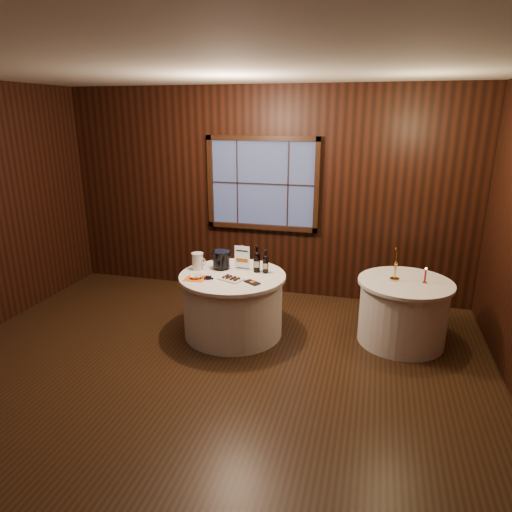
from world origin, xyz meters
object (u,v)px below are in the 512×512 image
(sign_stand, at_px, (242,261))
(red_candle, at_px, (425,277))
(main_table, at_px, (233,304))
(chocolate_plate, at_px, (231,279))
(brass_candlestick, at_px, (396,268))
(port_bottle_right, at_px, (266,263))
(glass_pitcher, at_px, (198,261))
(side_table, at_px, (403,312))
(grape_bunch, at_px, (208,278))
(port_bottle_left, at_px, (257,261))
(ice_bucket, at_px, (221,259))
(cracker_bowl, at_px, (196,277))
(chocolate_box, at_px, (252,282))

(sign_stand, bearing_deg, red_candle, 4.14)
(main_table, relative_size, chocolate_plate, 4.02)
(main_table, xyz_separation_m, brass_candlestick, (1.87, 0.31, 0.53))
(port_bottle_right, relative_size, chocolate_plate, 0.92)
(sign_stand, xyz_separation_m, glass_pitcher, (-0.53, -0.14, 0.00))
(side_table, xyz_separation_m, chocolate_plate, (-1.96, -0.48, 0.40))
(grape_bunch, bearing_deg, glass_pitcher, 128.87)
(brass_candlestick, height_order, red_candle, brass_candlestick)
(glass_pitcher, bearing_deg, side_table, 17.74)
(sign_stand, relative_size, port_bottle_left, 0.92)
(grape_bunch, height_order, red_candle, red_candle)
(ice_bucket, distance_m, chocolate_plate, 0.43)
(ice_bucket, height_order, glass_pitcher, ice_bucket)
(sign_stand, bearing_deg, cracker_bowl, -131.23)
(red_candle, bearing_deg, chocolate_box, -165.22)
(sign_stand, distance_m, port_bottle_left, 0.21)
(chocolate_box, relative_size, red_candle, 1.00)
(port_bottle_left, bearing_deg, port_bottle_right, -14.95)
(port_bottle_left, bearing_deg, side_table, -8.67)
(main_table, distance_m, sign_stand, 0.54)
(port_bottle_right, relative_size, chocolate_box, 1.57)
(brass_candlestick, bearing_deg, chocolate_plate, -165.25)
(red_candle, bearing_deg, side_table, 175.97)
(grape_bunch, bearing_deg, cracker_bowl, 179.35)
(chocolate_plate, xyz_separation_m, brass_candlestick, (1.84, 0.48, 0.13))
(side_table, bearing_deg, cracker_bowl, -167.42)
(sign_stand, height_order, glass_pitcher, sign_stand)
(ice_bucket, height_order, brass_candlestick, brass_candlestick)
(main_table, distance_m, red_candle, 2.26)
(main_table, xyz_separation_m, sign_stand, (0.06, 0.22, 0.49))
(ice_bucket, relative_size, chocolate_box, 1.22)
(chocolate_box, bearing_deg, chocolate_plate, -155.12)
(port_bottle_left, height_order, glass_pitcher, port_bottle_left)
(chocolate_box, distance_m, cracker_bowl, 0.68)
(sign_stand, distance_m, red_candle, 2.14)
(chocolate_box, height_order, glass_pitcher, glass_pitcher)
(port_bottle_left, bearing_deg, sign_stand, 151.83)
(cracker_bowl, bearing_deg, side_table, 12.58)
(glass_pitcher, distance_m, red_candle, 2.68)
(port_bottle_left, xyz_separation_m, chocolate_plate, (-0.22, -0.34, -0.13))
(port_bottle_right, distance_m, ice_bucket, 0.57)
(port_bottle_left, distance_m, cracker_bowl, 0.76)
(side_table, bearing_deg, main_table, -171.47)
(sign_stand, bearing_deg, side_table, 4.72)
(port_bottle_left, distance_m, chocolate_plate, 0.43)
(chocolate_box, bearing_deg, grape_bunch, -144.86)
(port_bottle_right, relative_size, glass_pitcher, 1.40)
(main_table, distance_m, glass_pitcher, 0.68)
(side_table, relative_size, brass_candlestick, 2.72)
(main_table, relative_size, port_bottle_left, 3.81)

